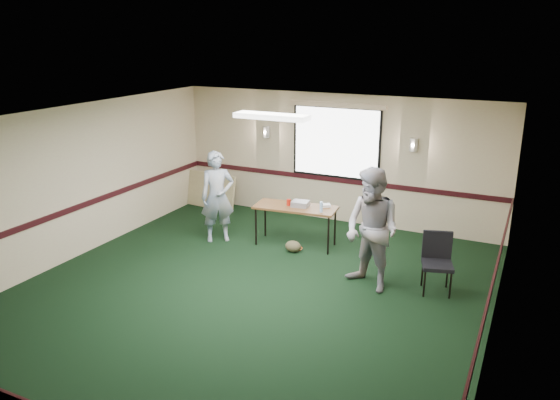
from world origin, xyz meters
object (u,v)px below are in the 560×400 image
at_px(folding_table, 296,209).
at_px(conference_chair, 437,257).
at_px(person_right, 372,230).
at_px(person_left, 217,197).
at_px(projector, 300,204).

height_order(folding_table, conference_chair, conference_chair).
bearing_deg(person_right, folding_table, 173.51).
relative_size(conference_chair, person_right, 0.48).
bearing_deg(folding_table, person_right, -38.52).
height_order(person_left, person_right, person_right).
distance_m(folding_table, person_right, 2.15).
bearing_deg(person_right, person_left, -166.66).
height_order(folding_table, projector, projector).
bearing_deg(person_right, projector, 171.39).
xyz_separation_m(conference_chair, person_right, (-0.95, -0.39, 0.43)).
xyz_separation_m(folding_table, projector, (0.08, 0.04, 0.11)).
bearing_deg(folding_table, projector, 22.52).
bearing_deg(person_left, conference_chair, -43.82).
height_order(conference_chair, person_right, person_right).
relative_size(folding_table, person_right, 0.82).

